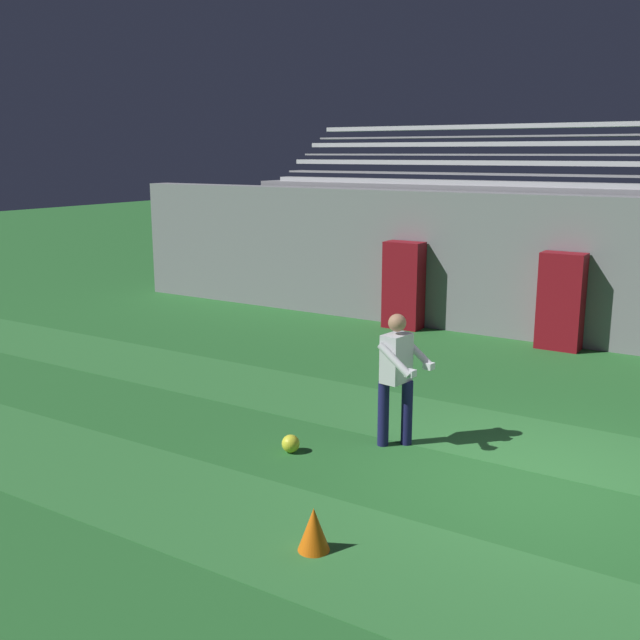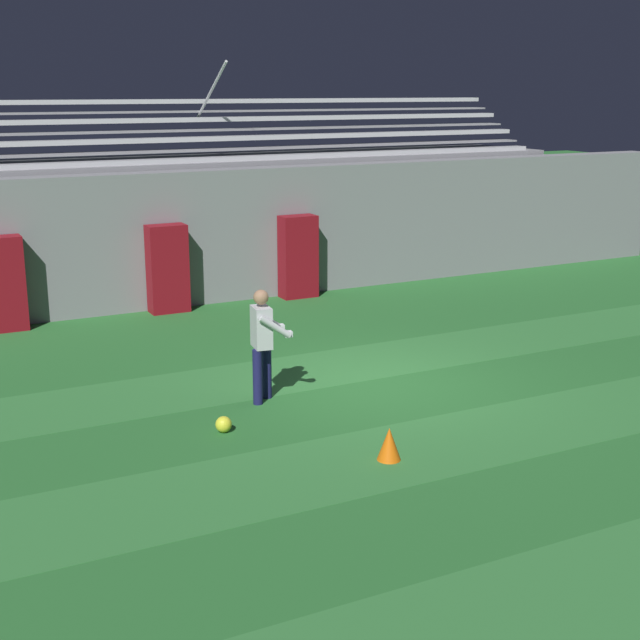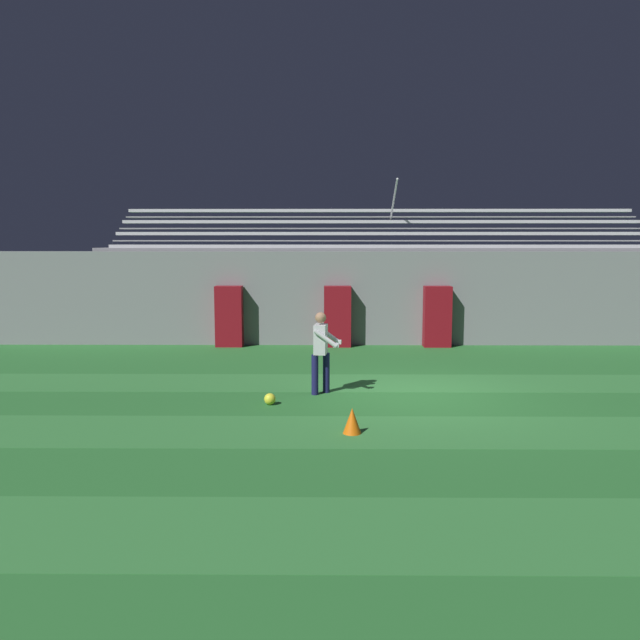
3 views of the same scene
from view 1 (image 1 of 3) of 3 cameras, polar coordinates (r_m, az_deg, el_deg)
The scene contains 8 objects.
ground_plane at distance 8.80m, azimuth 16.81°, elevation -11.83°, with size 80.00×80.00×0.00m, color #286B2D.
turf_stripe_mid at distance 6.72m, azimuth 10.74°, elevation -19.59°, with size 28.00×1.77×0.01m, color #337A38.
turf_stripe_far at distance 9.78m, azimuth 18.60°, elevation -9.40°, with size 28.00×1.77×0.01m, color #337A38.
padding_pillar_gate_left at distance 14.42m, azimuth 17.89°, elevation 1.36°, with size 0.79×0.44×1.79m, color maroon.
padding_pillar_far_left at distance 15.50m, azimuth 6.39°, elevation 2.65°, with size 0.79×0.44×1.79m, color maroon.
goalkeeper at distance 9.19m, azimuth 5.91°, elevation -3.91°, with size 0.62×0.63×1.67m.
soccer_ball at distance 9.21m, azimuth -2.25°, elevation -9.39°, with size 0.22×0.22×0.22m, color yellow.
traffic_cone at distance 7.07m, azimuth -0.48°, elevation -15.65°, with size 0.30×0.30×0.42m, color orange.
Camera 1 is at (1.99, -7.79, 3.56)m, focal length 42.00 mm.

